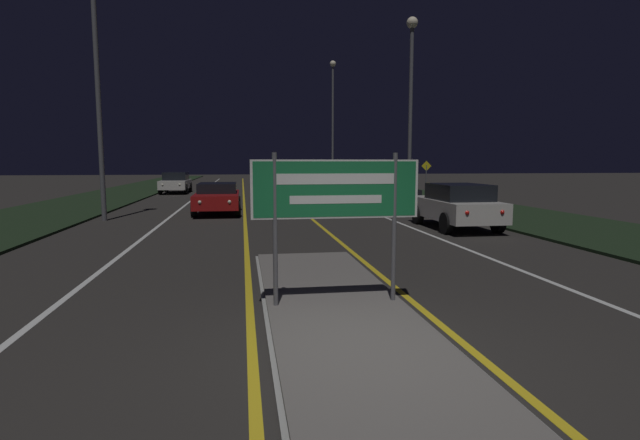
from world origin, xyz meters
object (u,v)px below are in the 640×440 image
Objects in this scene: highway_sign at (336,196)px; streetlight_right_far at (333,108)px; car_receding_1 at (390,191)px; warning_sign at (426,175)px; car_receding_3 at (322,177)px; streetlight_left_near at (95,29)px; car_approaching_1 at (176,182)px; streetlight_right_near at (411,85)px; car_approaching_0 at (218,197)px; car_receding_2 at (303,183)px; car_receding_0 at (456,205)px.

streetlight_right_far is (6.65, 36.83, 5.19)m from highway_sign.
warning_sign is at bearing 51.71° from car_receding_1.
highway_sign is 0.56× the size of car_receding_3.
highway_sign is at bearing -100.23° from streetlight_right_far.
car_receding_3 is at bearing 64.47° from streetlight_left_near.
highway_sign is 17.82m from car_receding_1.
warning_sign reaches higher than car_approaching_1.
streetlight_left_near is at bearing -91.81° from car_approaching_1.
car_approaching_0 is at bearing -169.36° from streetlight_right_near.
car_receding_2 is 8.27m from warning_sign.
streetlight_left_near reaches higher than streetlight_right_near.
car_approaching_1 is at bearing 103.80° from car_approaching_0.
car_receding_3 is at bearing 92.02° from streetlight_right_near.
car_receding_0 is (-1.07, -28.58, -6.12)m from streetlight_right_far.
car_receding_2 is 1.03× the size of car_approaching_0.
car_approaching_0 is at bearing -164.20° from car_receding_1.
highway_sign is 37.78m from streetlight_right_far.
car_receding_1 is (0.34, 8.54, -0.05)m from car_receding_0.
streetlight_right_far is 29.25m from car_receding_0.
car_receding_1 is (-0.74, 0.65, -5.08)m from streetlight_right_near.
car_receding_2 is at bearing 56.21° from streetlight_left_near.
streetlight_right_near is at bearing -68.14° from car_receding_2.
car_approaching_0 is at bearing -111.99° from streetlight_right_far.
streetlight_right_near is 1.93× the size of car_approaching_1.
highway_sign is 0.52× the size of car_receding_2.
car_approaching_1 is (-12.57, -8.03, -6.13)m from streetlight_right_far.
streetlight_right_near is 2.01× the size of car_receding_3.
highway_sign is at bearing -109.41° from car_receding_1.
car_receding_2 is at bearing -110.01° from streetlight_right_far.
streetlight_right_far reaches higher than car_approaching_0.
car_approaching_1 is at bearing 134.80° from streetlight_right_near.
car_approaching_0 is (4.05, 2.11, -6.21)m from streetlight_left_near.
streetlight_left_near is 4.75× the size of warning_sign.
car_receding_0 reaches higher than car_receding_3.
car_receding_1 is (-0.73, -20.04, -6.17)m from streetlight_right_far.
streetlight_right_far is at bearing 32.58° from car_approaching_1.
highway_sign is 10.00m from car_receding_0.
streetlight_right_far is 5.09× the size of warning_sign.
streetlight_left_near reaches higher than car_receding_1.
car_approaching_1 is at bearing 161.96° from car_receding_2.
car_receding_0 is 29.87m from car_receding_3.
car_receding_0 is (12.02, -4.07, -6.13)m from streetlight_left_near.
car_receding_3 is at bearing 89.43° from car_receding_0.
car_approaching_1 is at bearing 119.24° from car_receding_0.
warning_sign is (9.50, 21.32, -0.32)m from highway_sign.
car_receding_2 is 2.20× the size of warning_sign.
car_receding_2 is at bearing -104.68° from car_receding_3.
car_receding_0 is at bearing -80.78° from car_receding_2.
highway_sign is at bearing -80.58° from car_approaching_0.
streetlight_right_far reaches higher than car_approaching_1.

